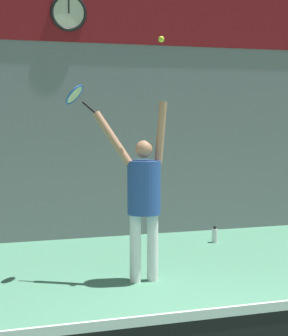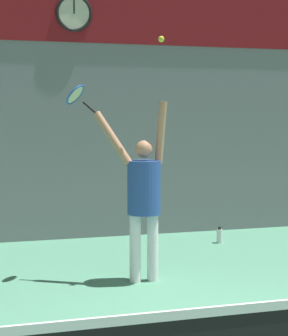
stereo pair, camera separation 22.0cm
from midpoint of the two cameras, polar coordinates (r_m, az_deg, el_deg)
back_wall at (r=9.67m, az=-2.36°, el=8.32°), size 18.00×0.10×5.00m
sponsor_banner at (r=9.72m, az=-2.29°, el=14.15°), size 7.68×0.02×0.87m
scoreboard_clock at (r=9.58m, az=-5.91°, el=14.27°), size 0.57×0.05×0.57m
tennis_player at (r=7.01m, az=0.84°, el=-2.34°), size 0.84×0.52×2.09m
tennis_racket at (r=7.18m, az=-5.47°, el=6.74°), size 0.40×0.35×0.35m
tennis_ball at (r=6.99m, az=2.55°, el=11.99°), size 0.07×0.07×0.07m
water_bottle at (r=9.36m, az=7.76°, el=-6.31°), size 0.09×0.09×0.25m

